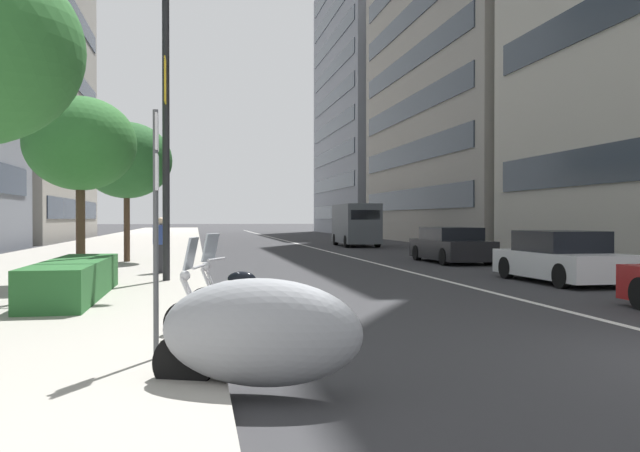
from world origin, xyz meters
TOP-DOWN VIEW (x-y plane):
  - sidewalk_right_plaza at (30.00, 10.80)m, footprint 160.00×8.72m
  - lane_centre_stripe at (35.00, 0.00)m, footprint 110.00×0.16m
  - motorcycle_by_sign_pole at (0.12, 6.15)m, footprint 1.46×2.12m
  - motorcycle_second_in_row at (2.74, 6.15)m, footprint 0.75×2.12m
  - motorcycle_mid_row at (4.03, 5.93)m, footprint 1.04×1.99m
  - car_following_behind at (10.20, -2.88)m, footprint 4.31×2.02m
  - car_far_down_avenue at (18.44, -3.02)m, footprint 4.58×1.95m
  - delivery_van_ahead at (33.91, -2.94)m, footprint 5.61×2.24m
  - parking_sign_by_curb at (1.42, 7.17)m, footprint 0.32×0.06m
  - street_lamp_with_banners at (11.07, 7.22)m, footprint 1.26×2.11m
  - clipped_hedge_bed at (7.64, 9.10)m, footprint 5.20×1.10m
  - street_tree_far_plaza at (10.92, 9.51)m, footprint 2.69×2.69m
  - street_tree_near_plaza_corner at (18.90, 9.20)m, footprint 3.25×3.25m
  - pedestrian_on_plaza at (13.51, 7.72)m, footprint 0.42×0.47m
  - office_tower_near_left at (68.04, -15.77)m, footprint 24.27×14.78m

SIDE VIEW (x-z plane):
  - lane_centre_stripe at x=35.00m, z-range 0.00..0.01m
  - sidewalk_right_plaza at x=30.00m, z-range 0.00..0.15m
  - motorcycle_second_in_row at x=2.74m, z-range -0.30..1.17m
  - motorcycle_mid_row at x=4.03m, z-range -0.30..1.18m
  - clipped_hedge_bed at x=7.64m, z-range 0.15..0.88m
  - motorcycle_by_sign_pole at x=0.12m, z-range 0.05..1.20m
  - car_following_behind at x=10.20m, z-range -0.05..1.33m
  - car_far_down_avenue at x=18.44m, z-range -0.03..1.34m
  - pedestrian_on_plaza at x=13.51m, z-range 0.15..1.75m
  - delivery_van_ahead at x=33.91m, z-range 0.09..2.67m
  - parking_sign_by_curb at x=1.42m, z-range 0.50..3.27m
  - street_tree_far_plaza at x=10.92m, z-range 1.26..5.80m
  - street_tree_near_plaza_corner at x=18.90m, z-range 1.29..6.34m
  - street_lamp_with_banners at x=11.07m, z-range 0.95..10.39m
  - office_tower_near_left at x=68.04m, z-range 0.00..29.96m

